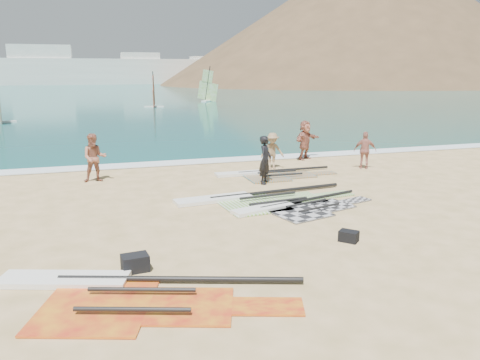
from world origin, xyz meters
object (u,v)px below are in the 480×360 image
object	(u,v)px
beachgoer_mid	(272,151)
beachgoer_right	(305,140)
rig_red	(118,292)
rig_orange	(267,175)
rig_green	(254,199)
beachgoer_left	(95,158)
gear_bag_near	(135,263)
rig_grey	(295,208)
person_wetsuit	(265,160)
beachgoer_back	(365,150)
gear_bag_far	(349,236)

from	to	relation	value
beachgoer_mid	beachgoer_right	distance (m)	2.96
rig_red	beachgoer_right	size ratio (longest dim) A/B	3.16
rig_orange	beachgoer_right	xyz separation A→B (m)	(3.14, 2.99, 0.93)
rig_green	rig_orange	xyz separation A→B (m)	(1.81, 3.57, -0.00)
beachgoer_left	rig_green	bearing A→B (deg)	-41.85
beachgoer_left	beachgoer_mid	bearing A→B (deg)	1.90
gear_bag_near	rig_red	bearing A→B (deg)	-112.12
gear_bag_near	beachgoer_mid	xyz separation A→B (m)	(6.91, 9.49, 0.64)
rig_grey	person_wetsuit	world-z (taller)	person_wetsuit
rig_grey	beachgoer_back	xyz separation A→B (m)	(5.59, 4.95, 0.79)
rig_grey	rig_orange	size ratio (longest dim) A/B	0.97
rig_green	rig_orange	size ratio (longest dim) A/B	1.22
rig_grey	rig_red	xyz separation A→B (m)	(-5.76, -4.38, 0.00)
rig_green	gear_bag_far	world-z (taller)	gear_bag_far
person_wetsuit	beachgoer_back	bearing A→B (deg)	-38.59
gear_bag_near	beachgoer_back	world-z (taller)	beachgoer_back
person_wetsuit	beachgoer_left	world-z (taller)	beachgoer_left
rig_green	beachgoer_left	distance (m)	6.94
gear_bag_near	rig_grey	bearing A→B (deg)	31.85
beachgoer_back	beachgoer_right	distance (m)	3.34
person_wetsuit	beachgoer_right	xyz separation A→B (m)	(3.71, 4.31, 0.03)
gear_bag_far	person_wetsuit	size ratio (longest dim) A/B	0.25
rig_red	person_wetsuit	bearing A→B (deg)	70.95
rig_red	rig_green	bearing A→B (deg)	68.08
rig_green	person_wetsuit	world-z (taller)	person_wetsuit
beachgoer_left	beachgoer_mid	xyz separation A→B (m)	(7.66, 0.24, -0.15)
beachgoer_right	gear_bag_far	bearing A→B (deg)	-139.99
rig_grey	beachgoer_right	size ratio (longest dim) A/B	2.59
rig_green	beachgoer_left	size ratio (longest dim) A/B	3.29
person_wetsuit	beachgoer_left	size ratio (longest dim) A/B	0.98
beachgoer_right	rig_green	bearing A→B (deg)	-157.71
beachgoer_mid	rig_orange	bearing A→B (deg)	-112.26
rig_grey	rig_green	size ratio (longest dim) A/B	0.79
beachgoer_left	beachgoer_right	xyz separation A→B (m)	(10.07, 1.96, 0.01)
rig_red	beachgoer_left	world-z (taller)	beachgoer_left
rig_red	person_wetsuit	xyz separation A→B (m)	(6.04, 7.95, 0.90)
beachgoer_left	gear_bag_far	bearing A→B (deg)	-55.34
beachgoer_mid	beachgoer_left	bearing A→B (deg)	-170.84
beachgoer_mid	person_wetsuit	bearing A→B (deg)	-109.24
rig_grey	rig_orange	bearing A→B (deg)	64.72
person_wetsuit	beachgoer_mid	xyz separation A→B (m)	(1.30, 2.60, -0.13)
rig_red	gear_bag_far	xyz separation A→B (m)	(5.91, 1.29, 0.09)
rig_green	person_wetsuit	xyz separation A→B (m)	(1.24, 2.24, 0.90)
person_wetsuit	beachgoer_right	size ratio (longest dim) A/B	0.97
rig_orange	rig_green	bearing A→B (deg)	-117.42
rig_red	beachgoer_right	xyz separation A→B (m)	(9.76, 12.26, 0.93)
beachgoer_mid	rig_green	bearing A→B (deg)	-110.31
rig_green	person_wetsuit	distance (m)	2.71
beachgoer_left	gear_bag_near	bearing A→B (deg)	-85.30
rig_grey	rig_red	bearing A→B (deg)	-158.07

